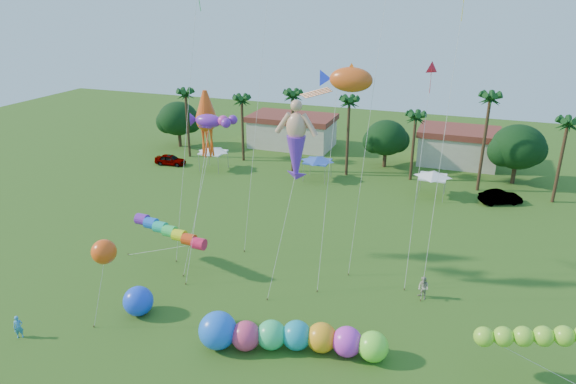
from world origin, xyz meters
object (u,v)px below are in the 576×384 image
(spectator_b, at_px, (423,288))
(blue_ball, at_px, (138,301))
(car_a, at_px, (170,160))
(caterpillar_inflatable, at_px, (285,336))
(car_b, at_px, (501,197))
(spectator_a, at_px, (18,327))

(spectator_b, height_order, blue_ball, blue_ball)
(car_a, height_order, caterpillar_inflatable, caterpillar_inflatable)
(car_b, xyz_separation_m, spectator_b, (-5.92, -22.39, 0.16))
(blue_ball, bearing_deg, car_a, 118.56)
(spectator_a, height_order, blue_ball, blue_ball)
(caterpillar_inflatable, bearing_deg, car_a, 118.68)
(car_a, height_order, spectator_b, spectator_b)
(car_b, relative_size, blue_ball, 2.10)
(car_a, xyz_separation_m, caterpillar_inflatable, (28.24, -31.03, 0.34))
(car_a, distance_m, caterpillar_inflatable, 41.95)
(car_a, distance_m, car_b, 41.95)
(spectator_a, bearing_deg, caterpillar_inflatable, -23.20)
(car_b, height_order, spectator_b, spectator_b)
(spectator_a, xyz_separation_m, blue_ball, (6.01, 5.13, 0.26))
(spectator_a, xyz_separation_m, caterpillar_inflatable, (17.44, 4.98, 0.24))
(spectator_b, bearing_deg, car_b, 111.87)
(spectator_a, bearing_deg, car_b, 10.58)
(blue_ball, bearing_deg, caterpillar_inflatable, -0.75)
(car_a, distance_m, spectator_b, 42.03)
(spectator_b, relative_size, blue_ball, 0.84)
(spectator_b, bearing_deg, blue_ball, -117.70)
(spectator_a, bearing_deg, blue_ball, 1.35)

